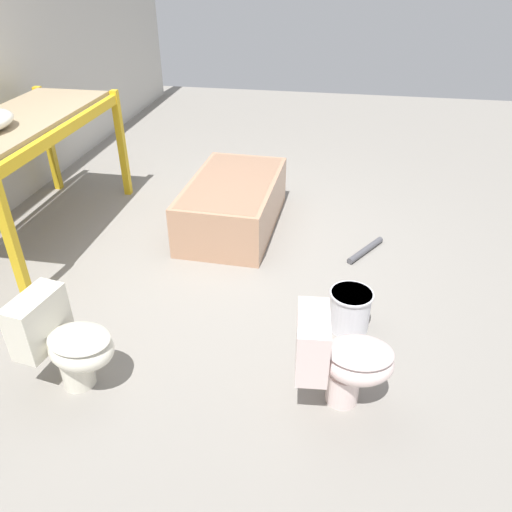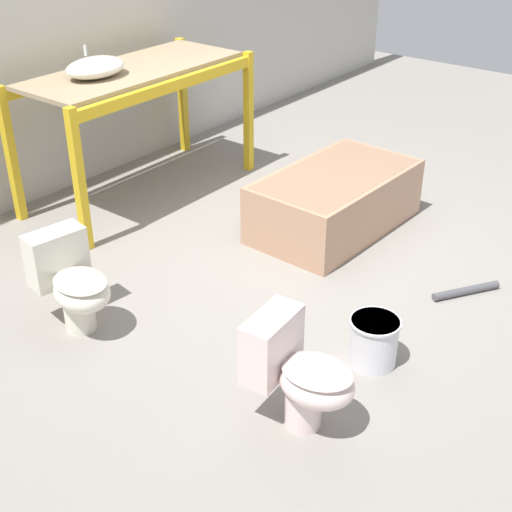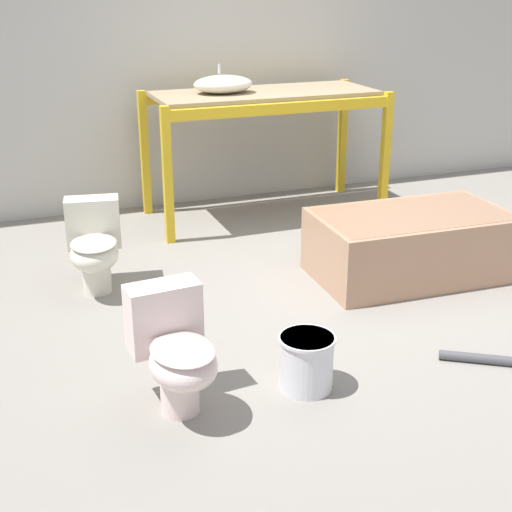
{
  "view_description": "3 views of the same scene",
  "coord_description": "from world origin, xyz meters",
  "px_view_note": "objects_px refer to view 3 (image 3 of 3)",
  "views": [
    {
      "loc": [
        -3.59,
        -1.09,
        2.36
      ],
      "look_at": [
        -0.62,
        -0.57,
        0.47
      ],
      "focal_mm": 35.0,
      "sensor_mm": 36.0,
      "label": 1
    },
    {
      "loc": [
        -3.84,
        -2.82,
        2.69
      ],
      "look_at": [
        -0.84,
        -0.47,
        0.51
      ],
      "focal_mm": 50.0,
      "sensor_mm": 36.0,
      "label": 2
    },
    {
      "loc": [
        -2.15,
        -4.26,
        2.07
      ],
      "look_at": [
        -0.71,
        -0.48,
        0.47
      ],
      "focal_mm": 50.0,
      "sensor_mm": 36.0,
      "label": 3
    }
  ],
  "objects_px": {
    "sink_basin": "(223,84)",
    "bucket_white": "(307,361)",
    "toilet_near": "(94,245)",
    "bathtub_main": "(411,240)",
    "toilet_far": "(175,349)"
  },
  "relations": [
    {
      "from": "toilet_far",
      "to": "bucket_white",
      "type": "bearing_deg",
      "value": -10.22
    },
    {
      "from": "sink_basin",
      "to": "bucket_white",
      "type": "relative_size",
      "value": 1.7
    },
    {
      "from": "toilet_far",
      "to": "bucket_white",
      "type": "distance_m",
      "value": 0.72
    },
    {
      "from": "toilet_near",
      "to": "toilet_far",
      "type": "relative_size",
      "value": 1.0
    },
    {
      "from": "bathtub_main",
      "to": "toilet_near",
      "type": "xyz_separation_m",
      "value": [
        -2.19,
        0.56,
        0.06
      ]
    },
    {
      "from": "toilet_near",
      "to": "bucket_white",
      "type": "distance_m",
      "value": 1.9
    },
    {
      "from": "sink_basin",
      "to": "bathtub_main",
      "type": "bearing_deg",
      "value": -64.32
    },
    {
      "from": "sink_basin",
      "to": "bathtub_main",
      "type": "height_order",
      "value": "sink_basin"
    },
    {
      "from": "sink_basin",
      "to": "toilet_near",
      "type": "relative_size",
      "value": 0.83
    },
    {
      "from": "bathtub_main",
      "to": "toilet_far",
      "type": "relative_size",
      "value": 2.29
    },
    {
      "from": "sink_basin",
      "to": "bucket_white",
      "type": "height_order",
      "value": "sink_basin"
    },
    {
      "from": "sink_basin",
      "to": "bathtub_main",
      "type": "distance_m",
      "value": 2.15
    },
    {
      "from": "toilet_far",
      "to": "bucket_white",
      "type": "height_order",
      "value": "toilet_far"
    },
    {
      "from": "sink_basin",
      "to": "toilet_far",
      "type": "bearing_deg",
      "value": -113.09
    },
    {
      "from": "sink_basin",
      "to": "bucket_white",
      "type": "bearing_deg",
      "value": -100.05
    }
  ]
}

